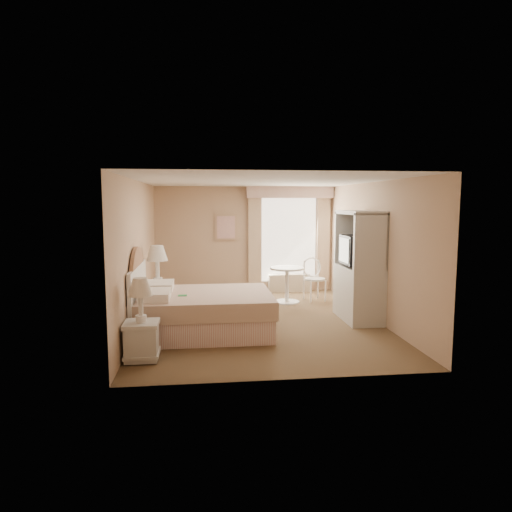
{
  "coord_description": "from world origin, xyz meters",
  "views": [
    {
      "loc": [
        -1.01,
        -7.97,
        2.14
      ],
      "look_at": [
        -0.03,
        0.3,
        1.15
      ],
      "focal_mm": 32.0,
      "sensor_mm": 36.0,
      "label": 1
    }
  ],
  "objects": [
    {
      "name": "window",
      "position": [
        1.05,
        2.65,
        1.34
      ],
      "size": [
        2.05,
        0.22,
        2.51
      ],
      "color": "white",
      "rests_on": "room"
    },
    {
      "name": "armoire",
      "position": [
        1.81,
        -0.09,
        0.82
      ],
      "size": [
        0.6,
        1.19,
        1.99
      ],
      "color": "silver",
      "rests_on": "room"
    },
    {
      "name": "room",
      "position": [
        0.0,
        0.0,
        1.25
      ],
      "size": [
        4.21,
        5.51,
        2.51
      ],
      "color": "brown",
      "rests_on": "ground"
    },
    {
      "name": "cafe_chair",
      "position": [
        1.4,
        1.66,
        0.54
      ],
      "size": [
        0.54,
        0.54,
        0.93
      ],
      "rotation": [
        0.0,
        0.0,
        0.22
      ],
      "color": "white",
      "rests_on": "room"
    },
    {
      "name": "nightstand_far",
      "position": [
        -1.84,
        0.53,
        0.5
      ],
      "size": [
        0.55,
        0.55,
        1.32
      ],
      "color": "silver",
      "rests_on": "room"
    },
    {
      "name": "framed_art",
      "position": [
        -0.45,
        2.71,
        1.55
      ],
      "size": [
        0.52,
        0.04,
        0.62
      ],
      "color": "tan",
      "rests_on": "room"
    },
    {
      "name": "bed",
      "position": [
        -1.12,
        -0.6,
        0.37
      ],
      "size": [
        2.21,
        1.74,
        1.54
      ],
      "color": "tan",
      "rests_on": "room"
    },
    {
      "name": "round_table",
      "position": [
        0.77,
        1.45,
        0.51
      ],
      "size": [
        0.72,
        0.72,
        0.76
      ],
      "color": "white",
      "rests_on": "room"
    },
    {
      "name": "nightstand_near",
      "position": [
        -1.84,
        -1.85,
        0.42
      ],
      "size": [
        0.46,
        0.46,
        1.12
      ],
      "color": "silver",
      "rests_on": "room"
    }
  ]
}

